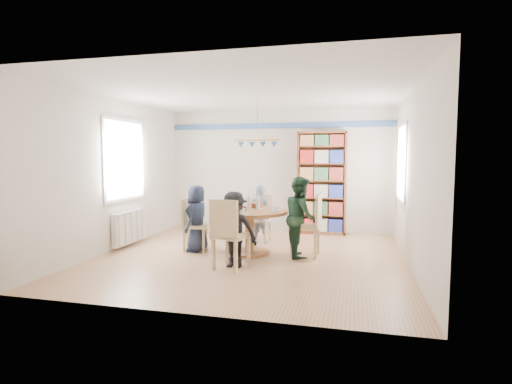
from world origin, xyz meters
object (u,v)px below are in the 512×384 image
(radiator, at_px, (129,227))
(person_right, at_px, (301,217))
(chair_far, at_px, (261,216))
(person_far, at_px, (261,214))
(person_left, at_px, (197,218))
(chair_near, at_px, (228,231))
(person_near, at_px, (234,230))
(bookshelf, at_px, (322,184))
(chair_right, at_px, (311,222))
(chair_left, at_px, (191,222))
(dining_table, at_px, (250,221))

(radiator, height_order, person_right, person_right)
(radiator, relative_size, chair_far, 1.09)
(person_far, bearing_deg, chair_far, -68.42)
(chair_far, bearing_deg, person_left, -129.94)
(chair_near, relative_size, person_near, 0.92)
(bookshelf, bearing_deg, person_far, -130.57)
(chair_near, bearing_deg, person_far, 89.04)
(person_right, bearing_deg, person_near, 118.97)
(chair_right, relative_size, person_left, 0.90)
(chair_far, height_order, person_far, person_far)
(radiator, xyz_separation_m, chair_right, (3.39, -0.02, 0.23))
(chair_left, bearing_deg, chair_right, 2.58)
(dining_table, xyz_separation_m, bookshelf, (1.05, 2.10, 0.52))
(radiator, bearing_deg, person_right, -1.42)
(person_right, distance_m, bookshelf, 2.17)
(dining_table, bearing_deg, chair_left, -177.27)
(person_left, bearing_deg, person_far, 138.85)
(person_left, bearing_deg, person_near, 52.61)
(person_right, distance_m, person_near, 1.25)
(chair_far, distance_m, person_near, 1.93)
(radiator, distance_m, chair_far, 2.51)
(radiator, distance_m, person_near, 2.53)
(radiator, distance_m, person_far, 2.48)
(chair_right, bearing_deg, person_right, -158.73)
(chair_left, height_order, person_far, person_far)
(person_right, bearing_deg, chair_near, 123.43)
(person_far, relative_size, person_near, 0.99)
(dining_table, xyz_separation_m, chair_near, (-0.04, -1.08, 0.02))
(dining_table, height_order, chair_left, chair_left)
(person_right, bearing_deg, bookshelf, -20.21)
(chair_right, xyz_separation_m, person_near, (-1.05, -0.94, -0.01))
(person_near, relative_size, bookshelf, 0.52)
(chair_near, bearing_deg, chair_right, 46.02)
(dining_table, bearing_deg, chair_near, -92.31)
(chair_near, bearing_deg, chair_far, 89.94)
(chair_far, relative_size, chair_near, 0.87)
(chair_left, xyz_separation_m, chair_right, (2.10, 0.09, 0.06))
(radiator, bearing_deg, chair_right, -0.27)
(person_near, bearing_deg, person_right, 52.00)
(chair_left, relative_size, person_right, 0.70)
(chair_right, height_order, person_right, person_right)
(radiator, bearing_deg, chair_far, 22.96)
(dining_table, distance_m, person_right, 0.89)
(person_left, height_order, person_far, person_left)
(dining_table, xyz_separation_m, chair_far, (-0.04, 1.04, -0.05))
(chair_far, distance_m, person_left, 1.41)
(person_left, relative_size, person_far, 1.03)
(person_right, distance_m, person_far, 1.26)
(chair_left, height_order, person_right, person_right)
(chair_near, relative_size, person_far, 0.93)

